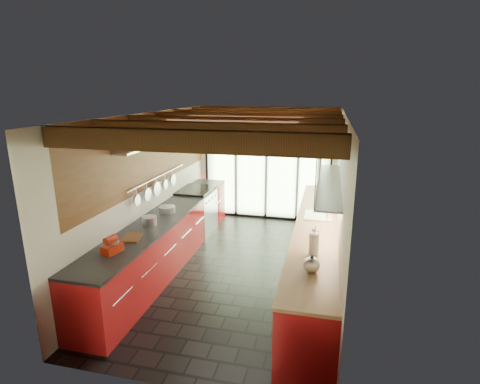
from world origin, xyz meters
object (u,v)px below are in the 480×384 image
Objects in this scene: stand_mixer at (112,246)px; paper_towel at (314,244)px; soap_bottle at (316,231)px; kettle at (312,264)px; bowl at (319,203)px.

stand_mixer is 0.85× the size of paper_towel.
soap_bottle is (0.00, 0.59, -0.05)m from paper_towel.
bowl is (0.00, 2.71, -0.07)m from kettle.
paper_towel is 2.23m from bowl.
soap_bottle reaches higher than bowl.
bowl is at bearing 47.54° from stand_mixer.
bowl is at bearing 90.00° from kettle.
soap_bottle is (2.54, 1.13, 0.00)m from stand_mixer.
stand_mixer is 2.60m from paper_towel.
kettle is (2.54, 0.06, 0.00)m from stand_mixer.
kettle reaches higher than bowl.
stand_mixer is 2.54m from kettle.
kettle is at bearing -90.00° from paper_towel.
stand_mixer reaches higher than kettle.
kettle is at bearing -90.00° from bowl.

